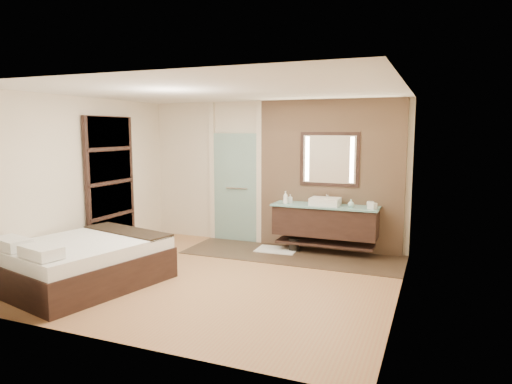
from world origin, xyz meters
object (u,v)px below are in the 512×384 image
at_px(vanity, 325,221).
at_px(waste_bin, 294,245).
at_px(mirror_unit, 329,159).
at_px(bed, 84,262).

xyz_separation_m(vanity, waste_bin, (-0.55, -0.07, -0.46)).
distance_m(mirror_unit, waste_bin, 1.65).
relative_size(vanity, mirror_unit, 1.75).
height_order(mirror_unit, bed, mirror_unit).
bearing_deg(mirror_unit, vanity, -90.00).
bearing_deg(mirror_unit, waste_bin, -150.68).
bearing_deg(waste_bin, vanity, 7.10).
bearing_deg(vanity, bed, -133.69).
height_order(vanity, bed, vanity).
relative_size(vanity, bed, 0.79).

